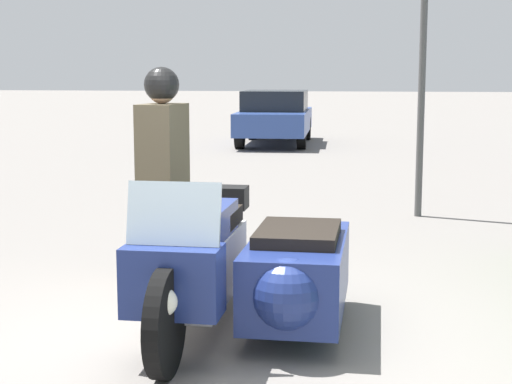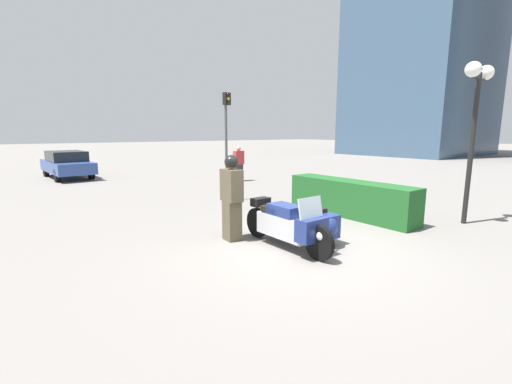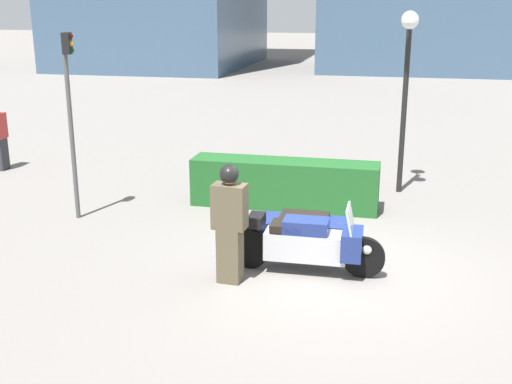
% 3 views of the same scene
% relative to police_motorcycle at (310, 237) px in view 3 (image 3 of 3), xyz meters
% --- Properties ---
extents(ground_plane, '(160.00, 160.00, 0.00)m').
position_rel_police_motorcycle_xyz_m(ground_plane, '(0.33, -0.13, -0.47)').
color(ground_plane, slate).
extents(police_motorcycle, '(2.53, 1.33, 1.16)m').
position_rel_police_motorcycle_xyz_m(police_motorcycle, '(0.00, 0.00, 0.00)').
color(police_motorcycle, black).
rests_on(police_motorcycle, ground).
extents(officer_rider, '(0.53, 0.35, 1.88)m').
position_rel_police_motorcycle_xyz_m(officer_rider, '(-1.12, -0.96, 0.52)').
color(officer_rider, brown).
rests_on(officer_rider, ground).
extents(hedge_bush_curbside, '(3.95, 0.80, 1.01)m').
position_rel_police_motorcycle_xyz_m(hedge_bush_curbside, '(-0.97, 2.97, 0.03)').
color(hedge_bush_curbside, '#1E5623').
rests_on(hedge_bush_curbside, ground).
extents(twin_lamp_post, '(0.37, 1.14, 4.02)m').
position_rel_police_motorcycle_xyz_m(twin_lamp_post, '(1.42, 4.66, 2.69)').
color(twin_lamp_post, black).
rests_on(twin_lamp_post, ground).
extents(traffic_light_far, '(0.22, 0.29, 3.66)m').
position_rel_police_motorcycle_xyz_m(traffic_light_far, '(-4.90, 1.34, 1.91)').
color(traffic_light_far, '#4C4C4C').
rests_on(traffic_light_far, ground).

